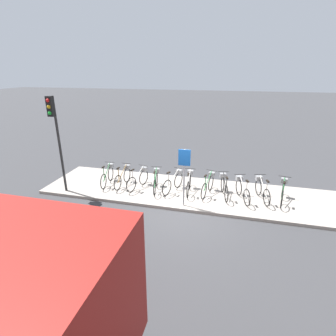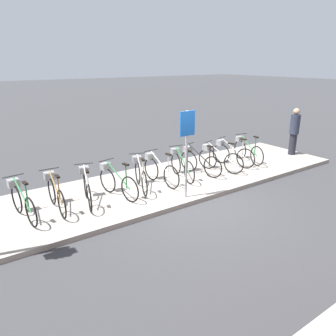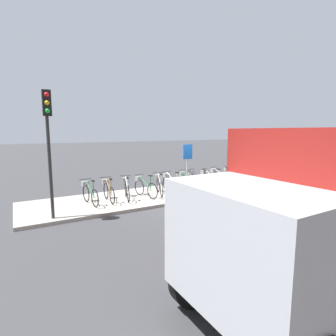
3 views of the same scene
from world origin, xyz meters
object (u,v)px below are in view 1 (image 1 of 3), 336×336
at_px(parked_bicycle_3, 156,180).
at_px(sign_post, 184,168).
at_px(parked_bicycle_8, 242,189).
at_px(parked_bicycle_1, 123,176).
at_px(parked_bicycle_6, 208,184).
at_px(parked_bicycle_5, 189,182).
at_px(parked_bicycle_10, 283,191).
at_px(parked_bicycle_4, 174,181).
at_px(traffic_light, 55,126).
at_px(parked_bicycle_9, 262,189).
at_px(parked_bicycle_7, 224,186).
at_px(parked_bicycle_0, 108,175).
at_px(parked_bicycle_2, 139,178).

xyz_separation_m(parked_bicycle_3, sign_post, (1.42, -1.11, 1.08)).
xyz_separation_m(parked_bicycle_8, sign_post, (-2.14, -1.10, 1.08)).
height_order(parked_bicycle_1, sign_post, sign_post).
height_order(parked_bicycle_1, parked_bicycle_6, same).
bearing_deg(parked_bicycle_8, parked_bicycle_5, 176.25).
xyz_separation_m(parked_bicycle_3, parked_bicycle_10, (5.10, 0.18, 0.00)).
height_order(parked_bicycle_6, parked_bicycle_8, same).
xyz_separation_m(parked_bicycle_4, parked_bicycle_8, (2.79, -0.10, 0.00)).
relative_size(parked_bicycle_1, parked_bicycle_10, 1.01).
relative_size(parked_bicycle_6, parked_bicycle_10, 0.99).
distance_m(parked_bicycle_4, parked_bicycle_8, 2.79).
xyz_separation_m(parked_bicycle_1, traffic_light, (-2.17, -1.24, 2.38)).
xyz_separation_m(parked_bicycle_3, parked_bicycle_4, (0.78, 0.10, 0.00)).
xyz_separation_m(parked_bicycle_9, parked_bicycle_10, (0.78, -0.00, 0.00)).
relative_size(parked_bicycle_7, parked_bicycle_10, 0.99).
bearing_deg(parked_bicycle_0, parked_bicycle_2, -1.24).
bearing_deg(parked_bicycle_1, parked_bicycle_2, -4.57).
xyz_separation_m(parked_bicycle_4, parked_bicycle_9, (3.55, 0.09, 0.00)).
height_order(parked_bicycle_4, parked_bicycle_10, same).
relative_size(parked_bicycle_0, parked_bicycle_9, 1.03).
xyz_separation_m(parked_bicycle_7, parked_bicycle_9, (1.46, 0.05, 0.00)).
height_order(parked_bicycle_4, sign_post, sign_post).
height_order(parked_bicycle_1, parked_bicycle_3, same).
bearing_deg(parked_bicycle_1, parked_bicycle_10, 0.78).
distance_m(parked_bicycle_1, parked_bicycle_4, 2.31).
bearing_deg(traffic_light, sign_post, 0.50).
bearing_deg(parked_bicycle_6, parked_bicycle_9, 0.82).
relative_size(parked_bicycle_2, sign_post, 0.69).
relative_size(parked_bicycle_6, sign_post, 0.70).
bearing_deg(parked_bicycle_0, traffic_light, -139.58).
relative_size(parked_bicycle_0, parked_bicycle_10, 1.01).
bearing_deg(parked_bicycle_10, parked_bicycle_3, -177.96).
distance_m(parked_bicycle_0, parked_bicycle_2, 1.50).
height_order(parked_bicycle_5, parked_bicycle_8, same).
bearing_deg(sign_post, parked_bicycle_2, 152.69).
bearing_deg(parked_bicycle_4, parked_bicycle_9, 1.42).
xyz_separation_m(parked_bicycle_5, traffic_light, (-5.12, -1.29, 2.38)).
distance_m(parked_bicycle_1, parked_bicycle_9, 5.86).
xyz_separation_m(parked_bicycle_0, sign_post, (3.70, -1.17, 1.08)).
xyz_separation_m(parked_bicycle_0, parked_bicycle_5, (3.69, 0.07, 0.00)).
relative_size(parked_bicycle_0, parked_bicycle_8, 1.04).
bearing_deg(parked_bicycle_3, parked_bicycle_8, -0.04).
xyz_separation_m(parked_bicycle_2, parked_bicycle_6, (3.00, 0.12, 0.00)).
xyz_separation_m(parked_bicycle_7, parked_bicycle_8, (0.70, -0.14, 0.00)).
distance_m(parked_bicycle_9, sign_post, 3.36).
relative_size(parked_bicycle_1, traffic_light, 0.40).
height_order(parked_bicycle_0, parked_bicycle_5, same).
relative_size(parked_bicycle_5, parked_bicycle_6, 1.02).
bearing_deg(parked_bicycle_0, sign_post, -17.54).
relative_size(parked_bicycle_2, parked_bicycle_7, 0.99).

